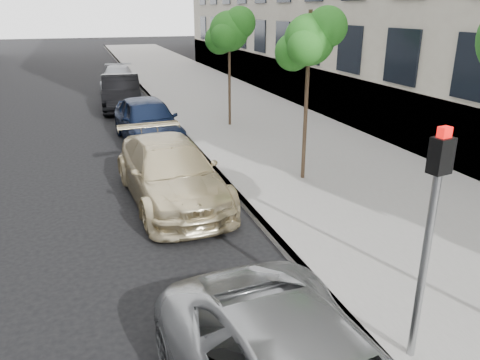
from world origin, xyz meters
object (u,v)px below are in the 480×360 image
sedan_blue (148,120)px  sedan_black (121,93)px  tree_mid (310,40)px  signal_pole (431,222)px  sedan_rear (118,78)px  suv (171,172)px  tree_far (230,31)px

sedan_blue → sedan_black: bearing=89.1°
tree_mid → sedan_blue: size_ratio=0.94×
signal_pole → sedan_blue: size_ratio=0.66×
signal_pole → sedan_rear: size_ratio=0.67×
suv → tree_mid: bearing=-1.9°
suv → sedan_blue: sedan_blue is taller
tree_far → sedan_blue: size_ratio=0.95×
tree_mid → tree_far: size_ratio=0.99×
sedan_blue → sedan_rear: sedan_blue is taller
tree_mid → signal_pole: 7.09m
sedan_rear → sedan_black: bearing=-87.5°
suv → sedan_rear: (0.28, 17.35, -0.06)m
sedan_black → sedan_blue: bearing=-82.6°
signal_pole → sedan_black: bearing=86.1°
sedan_blue → signal_pole: bearing=-86.1°
signal_pole → sedan_blue: bearing=87.7°
tree_mid → sedan_black: tree_mid is taller
sedan_blue → sedan_rear: size_ratio=1.00×
tree_far → sedan_black: tree_far is taller
suv → signal_pole: bearing=-77.3°
tree_far → sedan_blue: bearing=-162.1°
sedan_black → suv: bearing=-85.3°
tree_far → sedan_rear: bearing=107.2°
tree_far → sedan_blue: tree_far is taller
sedan_blue → sedan_black: 6.13m
sedan_blue → sedan_rear: 11.84m
tree_mid → signal_pole: (-1.70, -6.68, -1.64)m
tree_mid → suv: (-3.61, -0.10, -2.97)m
sedan_rear → signal_pole: bearing=-80.1°
tree_mid → sedan_black: (-3.68, 11.54, -2.92)m
sedan_black → tree_far: bearing=-49.5°
tree_mid → sedan_black: bearing=107.7°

